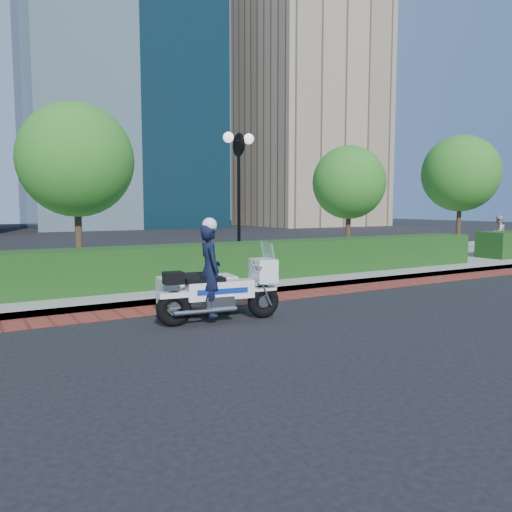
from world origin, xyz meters
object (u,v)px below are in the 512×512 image
tree_b (76,160)px  tree_c (349,183)px  police_motorcycle (209,284)px  pedestrian (498,233)px  tree_d (461,174)px  lamppost (239,179)px

tree_b → tree_c: size_ratio=1.14×
police_motorcycle → pedestrian: bearing=24.8°
tree_b → pedestrian: size_ratio=3.12×
tree_c → tree_d: (6.50, 0.00, 0.56)m
tree_b → pedestrian: tree_b is taller
lamppost → pedestrian: size_ratio=2.69×
tree_c → pedestrian: size_ratio=2.75×
tree_c → police_motorcycle: 11.11m
tree_d → police_motorcycle: size_ratio=2.16×
tree_b → tree_c: (10.00, -0.00, -0.39)m
lamppost → pedestrian: 13.88m
lamppost → police_motorcycle: lamppost is taller
lamppost → tree_c: 5.65m
lamppost → pedestrian: bearing=2.0°
tree_b → police_motorcycle: tree_b is taller
tree_c → police_motorcycle: size_ratio=1.80×
tree_c → pedestrian: tree_c is taller
tree_b → pedestrian: 18.41m
tree_b → tree_d: tree_d is taller
tree_d → police_motorcycle: tree_d is taller
lamppost → police_motorcycle: 6.43m
tree_d → pedestrian: tree_d is taller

